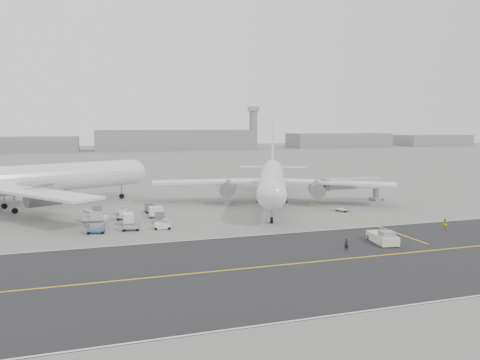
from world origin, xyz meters
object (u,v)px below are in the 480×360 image
object	(u,v)px
airliner_b	(272,179)
ground_crew_b	(445,224)
airliner_a	(10,181)
jet_bridge	(352,185)
ground_crew_a	(347,245)
pushback_tug	(383,238)
control_tower	(253,127)

from	to	relation	value
airliner_b	ground_crew_b	distance (m)	38.27
airliner_a	airliner_b	world-z (taller)	airliner_a
airliner_a	ground_crew_b	xyz separation A→B (m)	(71.52, -40.64, -5.15)
airliner_b	jet_bridge	world-z (taller)	airliner_b
jet_bridge	ground_crew_a	distance (m)	43.52
pushback_tug	control_tower	bearing A→B (deg)	82.81
airliner_a	ground_crew_b	size ratio (longest dim) A/B	30.10
ground_crew_a	airliner_a	bearing A→B (deg)	156.32
jet_bridge	ground_crew_a	bearing A→B (deg)	-119.80
ground_crew_b	control_tower	bearing A→B (deg)	-102.66
ground_crew_a	jet_bridge	bearing A→B (deg)	78.49
ground_crew_a	ground_crew_b	xyz separation A→B (m)	(22.34, 6.73, 0.09)
airliner_a	jet_bridge	xyz separation A→B (m)	(72.04, -10.45, -2.23)
airliner_b	ground_crew_a	size ratio (longest dim) A/B	29.74
pushback_tug	ground_crew_a	size ratio (longest dim) A/B	4.25
control_tower	airliner_a	bearing A→B (deg)	-119.70
ground_crew_b	airliner_b	bearing A→B (deg)	-62.61
pushback_tug	ground_crew_b	size ratio (longest dim) A/B	3.84
control_tower	jet_bridge	distance (m)	250.35
control_tower	airliner_b	bearing A→B (deg)	-108.17
jet_bridge	pushback_tug	bearing A→B (deg)	-112.15
airliner_b	airliner_a	bearing A→B (deg)	-165.70
control_tower	airliner_a	size ratio (longest dim) A/B	0.54
control_tower	jet_bridge	world-z (taller)	control_tower
pushback_tug	airliner_b	bearing A→B (deg)	101.76
pushback_tug	ground_crew_a	world-z (taller)	pushback_tug
airliner_a	pushback_tug	size ratio (longest dim) A/B	7.83
airliner_b	ground_crew_b	xyz separation A→B (m)	(17.53, -33.72, -4.46)
control_tower	ground_crew_a	size ratio (longest dim) A/B	17.90
control_tower	pushback_tug	bearing A→B (deg)	-105.32
airliner_a	pushback_tug	world-z (taller)	airliner_a
control_tower	ground_crew_a	distance (m)	292.10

